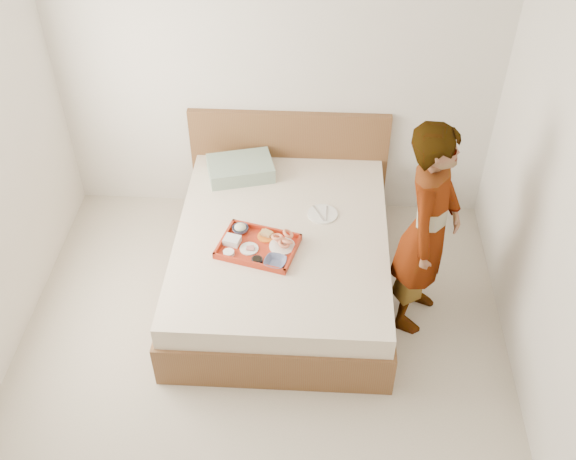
# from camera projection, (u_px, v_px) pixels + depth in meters

# --- Properties ---
(ground) EXTENTS (3.50, 4.00, 0.01)m
(ground) POSITION_uv_depth(u_px,v_px,m) (258.00, 389.00, 4.58)
(ground) COLOR beige
(ground) RESTS_ON ground
(ceiling) EXTENTS (3.50, 4.00, 0.01)m
(ceiling) POSITION_uv_depth(u_px,v_px,m) (239.00, 26.00, 2.85)
(ceiling) COLOR white
(ceiling) RESTS_ON ground
(wall_back) EXTENTS (3.50, 0.01, 2.60)m
(wall_back) POSITION_uv_depth(u_px,v_px,m) (275.00, 71.00, 5.20)
(wall_back) COLOR silver
(wall_back) RESTS_ON ground
(wall_right) EXTENTS (0.01, 4.00, 2.60)m
(wall_right) POSITION_uv_depth(u_px,v_px,m) (574.00, 262.00, 3.64)
(wall_right) COLOR silver
(wall_right) RESTS_ON ground
(bed) EXTENTS (1.65, 2.00, 0.53)m
(bed) POSITION_uv_depth(u_px,v_px,m) (282.00, 259.00, 5.14)
(bed) COLOR brown
(bed) RESTS_ON ground
(headboard) EXTENTS (1.65, 0.06, 0.95)m
(headboard) POSITION_uv_depth(u_px,v_px,m) (289.00, 161.00, 5.72)
(headboard) COLOR brown
(headboard) RESTS_ON ground
(pillow) EXTENTS (0.58, 0.47, 0.12)m
(pillow) POSITION_uv_depth(u_px,v_px,m) (240.00, 168.00, 5.45)
(pillow) COLOR gray
(pillow) RESTS_ON bed
(tray) EXTENTS (0.62, 0.52, 0.05)m
(tray) POSITION_uv_depth(u_px,v_px,m) (258.00, 246.00, 4.82)
(tray) COLOR #AD2B0E
(tray) RESTS_ON bed
(prawn_plate) EXTENTS (0.23, 0.23, 0.01)m
(prawn_plate) POSITION_uv_depth(u_px,v_px,m) (282.00, 246.00, 4.83)
(prawn_plate) COLOR white
(prawn_plate) RESTS_ON tray
(navy_bowl_big) EXTENTS (0.19, 0.19, 0.04)m
(navy_bowl_big) POSITION_uv_depth(u_px,v_px,m) (275.00, 262.00, 4.69)
(navy_bowl_big) COLOR #141C47
(navy_bowl_big) RESTS_ON tray
(sauce_dish) EXTENTS (0.10, 0.10, 0.03)m
(sauce_dish) POSITION_uv_depth(u_px,v_px,m) (257.00, 260.00, 4.71)
(sauce_dish) COLOR black
(sauce_dish) RESTS_ON tray
(meat_plate) EXTENTS (0.16, 0.16, 0.01)m
(meat_plate) POSITION_uv_depth(u_px,v_px,m) (249.00, 249.00, 4.81)
(meat_plate) COLOR white
(meat_plate) RESTS_ON tray
(bread_plate) EXTENTS (0.16, 0.16, 0.01)m
(bread_plate) POSITION_uv_depth(u_px,v_px,m) (266.00, 236.00, 4.91)
(bread_plate) COLOR orange
(bread_plate) RESTS_ON tray
(salad_bowl) EXTENTS (0.15, 0.15, 0.04)m
(salad_bowl) POSITION_uv_depth(u_px,v_px,m) (240.00, 229.00, 4.95)
(salad_bowl) COLOR #141C47
(salad_bowl) RESTS_ON tray
(plastic_tub) EXTENTS (0.13, 0.12, 0.05)m
(plastic_tub) POSITION_uv_depth(u_px,v_px,m) (232.00, 240.00, 4.85)
(plastic_tub) COLOR silver
(plastic_tub) RESTS_ON tray
(cheese_round) EXTENTS (0.10, 0.10, 0.03)m
(cheese_round) POSITION_uv_depth(u_px,v_px,m) (229.00, 253.00, 4.77)
(cheese_round) COLOR white
(cheese_round) RESTS_ON tray
(dinner_plate) EXTENTS (0.26, 0.26, 0.01)m
(dinner_plate) POSITION_uv_depth(u_px,v_px,m) (323.00, 214.00, 5.11)
(dinner_plate) COLOR white
(dinner_plate) RESTS_ON bed
(person) EXTENTS (0.59, 0.71, 1.66)m
(person) POSITION_uv_depth(u_px,v_px,m) (428.00, 230.00, 4.54)
(person) COLOR silver
(person) RESTS_ON ground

